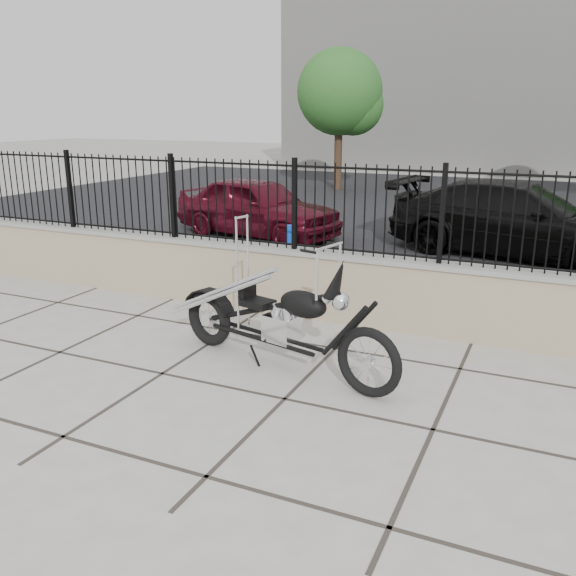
{
  "coord_description": "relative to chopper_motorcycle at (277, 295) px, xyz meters",
  "views": [
    {
      "loc": [
        2.35,
        -5.1,
        2.82
      ],
      "look_at": [
        -0.42,
        1.0,
        0.86
      ],
      "focal_mm": 38.0,
      "sensor_mm": 36.0,
      "label": 1
    }
  ],
  "objects": [
    {
      "name": "retaining_wall",
      "position": [
        0.42,
        1.8,
        -0.38
      ],
      "size": [
        14.0,
        0.36,
        0.96
      ],
      "primitive_type": "cube",
      "color": "gray",
      "rests_on": "ground_plane"
    },
    {
      "name": "chopper_motorcycle",
      "position": [
        0.0,
        0.0,
        0.0
      ],
      "size": [
        2.9,
        1.19,
        1.72
      ],
      "primitive_type": null,
      "rotation": [
        0.0,
        0.0,
        -0.25
      ],
      "color": "black",
      "rests_on": "ground_plane"
    },
    {
      "name": "bollard_a",
      "position": [
        -1.6,
        3.88,
        -0.42
      ],
      "size": [
        0.11,
        0.11,
        0.87
      ],
      "primitive_type": "cylinder",
      "rotation": [
        0.0,
        0.0,
        -0.11
      ],
      "color": "blue",
      "rests_on": "ground_plane"
    },
    {
      "name": "car_red",
      "position": [
        -3.63,
        6.59,
        -0.17
      ],
      "size": [
        4.28,
        2.44,
        1.37
      ],
      "primitive_type": "imported",
      "rotation": [
        0.0,
        0.0,
        1.36
      ],
      "color": "#490A17",
      "rests_on": "parking_lot"
    },
    {
      "name": "ground_plane",
      "position": [
        0.42,
        -0.7,
        -0.86
      ],
      "size": [
        90.0,
        90.0,
        0.0
      ],
      "primitive_type": "plane",
      "color": "#99968E",
      "rests_on": "ground"
    },
    {
      "name": "car_black",
      "position": [
        1.96,
        7.03,
        -0.13
      ],
      "size": [
        5.3,
        2.81,
        1.46
      ],
      "primitive_type": "imported",
      "rotation": [
        0.0,
        0.0,
        1.41
      ],
      "color": "black",
      "rests_on": "parking_lot"
    },
    {
      "name": "parking_lot",
      "position": [
        0.42,
        11.8,
        -0.86
      ],
      "size": [
        30.0,
        30.0,
        0.0
      ],
      "primitive_type": "plane",
      "color": "black",
      "rests_on": "ground"
    },
    {
      "name": "background_building",
      "position": [
        0.42,
        25.8,
        3.14
      ],
      "size": [
        22.0,
        6.0,
        8.0
      ],
      "primitive_type": "cube",
      "color": "beige",
      "rests_on": "ground_plane"
    },
    {
      "name": "tree_left",
      "position": [
        -4.91,
        15.52,
        2.71
      ],
      "size": [
        3.02,
        3.02,
        5.1
      ],
      "rotation": [
        0.0,
        0.0,
        0.3
      ],
      "color": "#382619",
      "rests_on": "ground_plane"
    },
    {
      "name": "iron_fence",
      "position": [
        0.42,
        1.8,
        0.7
      ],
      "size": [
        14.0,
        0.08,
        1.2
      ],
      "primitive_type": "cube",
      "color": "black",
      "rests_on": "retaining_wall"
    }
  ]
}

